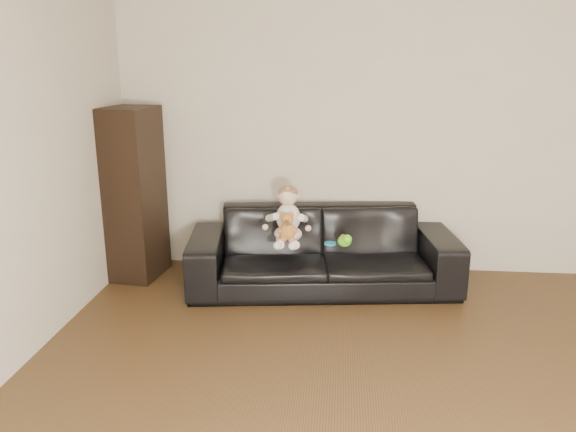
# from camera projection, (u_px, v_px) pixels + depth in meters

# --- Properties ---
(wall_back) EXTENTS (5.00, 0.00, 5.00)m
(wall_back) POSITION_uv_depth(u_px,v_px,m) (395.00, 131.00, 5.00)
(wall_back) COLOR beige
(wall_back) RESTS_ON ground
(sofa) EXTENTS (2.37, 1.16, 0.66)m
(sofa) POSITION_uv_depth(u_px,v_px,m) (323.00, 250.00, 4.84)
(sofa) COLOR black
(sofa) RESTS_ON floor
(cabinet) EXTENTS (0.44, 0.56, 1.53)m
(cabinet) POSITION_uv_depth(u_px,v_px,m) (135.00, 194.00, 4.97)
(cabinet) COLOR black
(cabinet) RESTS_ON floor
(shelf_item) EXTENTS (0.21, 0.27, 0.28)m
(shelf_item) POSITION_uv_depth(u_px,v_px,m) (134.00, 156.00, 4.88)
(shelf_item) COLOR silver
(shelf_item) RESTS_ON cabinet
(baby) EXTENTS (0.35, 0.42, 0.47)m
(baby) POSITION_uv_depth(u_px,v_px,m) (288.00, 218.00, 4.67)
(baby) COLOR #F8D1D6
(baby) RESTS_ON sofa
(teddy_bear) EXTENTS (0.15, 0.15, 0.24)m
(teddy_bear) POSITION_uv_depth(u_px,v_px,m) (287.00, 227.00, 4.54)
(teddy_bear) COLOR #AF6D32
(teddy_bear) RESTS_ON sofa
(toy_green) EXTENTS (0.15, 0.17, 0.10)m
(toy_green) POSITION_uv_depth(u_px,v_px,m) (345.00, 241.00, 4.59)
(toy_green) COLOR #67E81B
(toy_green) RESTS_ON sofa
(toy_rattle) EXTENTS (0.08, 0.08, 0.08)m
(toy_rattle) POSITION_uv_depth(u_px,v_px,m) (343.00, 240.00, 4.63)
(toy_rattle) COLOR red
(toy_rattle) RESTS_ON sofa
(toy_blue_disc) EXTENTS (0.12, 0.12, 0.01)m
(toy_blue_disc) POSITION_uv_depth(u_px,v_px,m) (330.00, 244.00, 4.65)
(toy_blue_disc) COLOR #1B9DDA
(toy_blue_disc) RESTS_ON sofa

